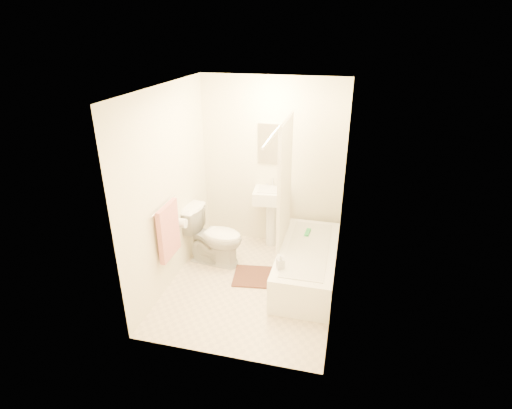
% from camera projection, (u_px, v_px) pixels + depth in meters
% --- Properties ---
extents(floor, '(2.40, 2.40, 0.00)m').
position_uv_depth(floor, '(251.00, 285.00, 5.00)').
color(floor, beige).
rests_on(floor, ground).
extents(ceiling, '(2.40, 2.40, 0.00)m').
position_uv_depth(ceiling, '(250.00, 88.00, 4.01)').
color(ceiling, white).
rests_on(ceiling, ground).
extents(wall_back, '(2.00, 0.02, 2.40)m').
position_uv_depth(wall_back, '(272.00, 164.00, 5.57)').
color(wall_back, beige).
rests_on(wall_back, ground).
extents(wall_left, '(0.02, 2.40, 2.40)m').
position_uv_depth(wall_left, '(169.00, 189.00, 4.72)').
color(wall_left, beige).
rests_on(wall_left, ground).
extents(wall_right, '(0.02, 2.40, 2.40)m').
position_uv_depth(wall_right, '(341.00, 206.00, 4.29)').
color(wall_right, beige).
rests_on(wall_right, ground).
extents(mirror, '(0.40, 0.03, 0.55)m').
position_uv_depth(mirror, '(272.00, 144.00, 5.43)').
color(mirror, white).
rests_on(mirror, wall_back).
extents(curtain_rod, '(0.03, 1.70, 0.03)m').
position_uv_depth(curtain_rod, '(280.00, 127.00, 4.20)').
color(curtain_rod, silver).
rests_on(curtain_rod, wall_back).
extents(shower_curtain, '(0.04, 0.80, 1.55)m').
position_uv_depth(shower_curtain, '(285.00, 182.00, 4.87)').
color(shower_curtain, silver).
rests_on(shower_curtain, curtain_rod).
extents(towel_bar, '(0.02, 0.60, 0.02)m').
position_uv_depth(towel_bar, '(164.00, 206.00, 4.53)').
color(towel_bar, silver).
rests_on(towel_bar, wall_left).
extents(towel, '(0.06, 0.45, 0.66)m').
position_uv_depth(towel, '(169.00, 231.00, 4.66)').
color(towel, '#CC7266').
rests_on(towel, towel_bar).
extents(toilet_paper, '(0.11, 0.12, 0.12)m').
position_uv_depth(toilet_paper, '(182.00, 223.00, 5.02)').
color(toilet_paper, white).
rests_on(toilet_paper, wall_left).
extents(toilet, '(0.84, 0.53, 0.78)m').
position_uv_depth(toilet, '(214.00, 236.00, 5.35)').
color(toilet, white).
rests_on(toilet, floor).
extents(sink, '(0.53, 0.44, 0.96)m').
position_uv_depth(sink, '(271.00, 215.00, 5.72)').
color(sink, white).
rests_on(sink, floor).
extents(bathtub, '(0.70, 1.59, 0.45)m').
position_uv_depth(bathtub, '(307.00, 264.00, 5.03)').
color(bathtub, white).
rests_on(bathtub, floor).
extents(bath_mat, '(0.70, 0.56, 0.02)m').
position_uv_depth(bath_mat, '(259.00, 277.00, 5.15)').
color(bath_mat, '#4A221B').
rests_on(bath_mat, floor).
extents(soap_bottle, '(0.11, 0.11, 0.18)m').
position_uv_depth(soap_bottle, '(280.00, 262.00, 4.51)').
color(soap_bottle, silver).
rests_on(soap_bottle, bathtub).
extents(scrub_brush, '(0.07, 0.19, 0.04)m').
position_uv_depth(scrub_brush, '(308.00, 233.00, 5.28)').
color(scrub_brush, green).
rests_on(scrub_brush, bathtub).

